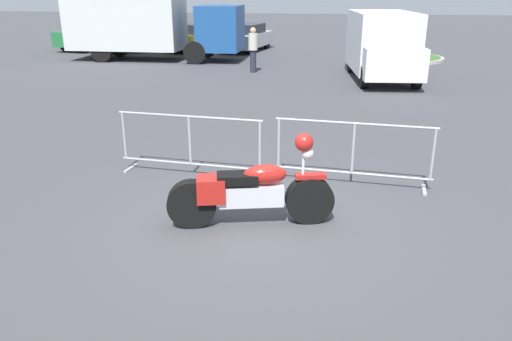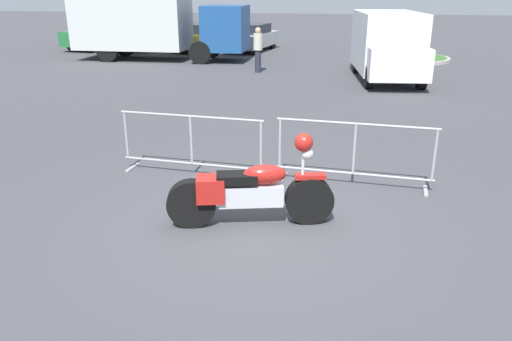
# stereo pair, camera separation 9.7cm
# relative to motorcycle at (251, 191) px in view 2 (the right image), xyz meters

# --- Properties ---
(ground_plane) EXTENTS (120.00, 120.00, 0.00)m
(ground_plane) POSITION_rel_motorcycle_xyz_m (0.10, -0.04, -0.50)
(ground_plane) COLOR #424247
(motorcycle) EXTENTS (2.27, 0.75, 1.30)m
(motorcycle) POSITION_rel_motorcycle_xyz_m (0.00, 0.00, 0.00)
(motorcycle) COLOR black
(motorcycle) RESTS_ON ground
(crowd_barrier_near) EXTENTS (2.59, 0.64, 1.07)m
(crowd_barrier_near) POSITION_rel_motorcycle_xyz_m (-1.39, 1.75, 0.06)
(crowd_barrier_near) COLOR #9EA0A5
(crowd_barrier_near) RESTS_ON ground
(crowd_barrier_far) EXTENTS (2.59, 0.64, 1.07)m
(crowd_barrier_far) POSITION_rel_motorcycle_xyz_m (1.39, 1.75, 0.06)
(crowd_barrier_far) COLOR #9EA0A5
(crowd_barrier_far) RESTS_ON ground
(box_truck) EXTENTS (7.75, 2.41, 2.98)m
(box_truck) POSITION_rel_motorcycle_xyz_m (-7.58, 15.78, 1.14)
(box_truck) COLOR silver
(box_truck) RESTS_ON ground
(delivery_van) EXTENTS (2.50, 5.19, 2.31)m
(delivery_van) POSITION_rel_motorcycle_xyz_m (2.51, 12.37, 0.75)
(delivery_van) COLOR white
(delivery_van) RESTS_ON ground
(parked_car_green) EXTENTS (2.55, 4.75, 1.53)m
(parked_car_green) POSITION_rel_motorcycle_xyz_m (-12.03, 19.53, 0.28)
(parked_car_green) COLOR #236B38
(parked_car_green) RESTS_ON ground
(parked_car_maroon) EXTENTS (2.44, 4.54, 1.46)m
(parked_car_maroon) POSITION_rel_motorcycle_xyz_m (-9.29, 19.89, 0.25)
(parked_car_maroon) COLOR maroon
(parked_car_maroon) RESTS_ON ground
(parked_car_yellow) EXTENTS (2.26, 4.21, 1.36)m
(parked_car_yellow) POSITION_rel_motorcycle_xyz_m (-6.54, 19.64, 0.19)
(parked_car_yellow) COLOR yellow
(parked_car_yellow) RESTS_ON ground
(parked_car_silver) EXTENTS (2.28, 4.24, 1.37)m
(parked_car_silver) POSITION_rel_motorcycle_xyz_m (-3.80, 19.90, 0.20)
(parked_car_silver) COLOR #B7BABF
(parked_car_silver) RESTS_ON ground
(pedestrian) EXTENTS (0.38, 0.38, 1.69)m
(pedestrian) POSITION_rel_motorcycle_xyz_m (-2.25, 13.08, 0.42)
(pedestrian) COLOR #262838
(pedestrian) RESTS_ON ground
(planter_island) EXTENTS (3.69, 3.69, 1.19)m
(planter_island) POSITION_rel_motorcycle_xyz_m (3.92, 17.81, -0.11)
(planter_island) COLOR #ADA89E
(planter_island) RESTS_ON ground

